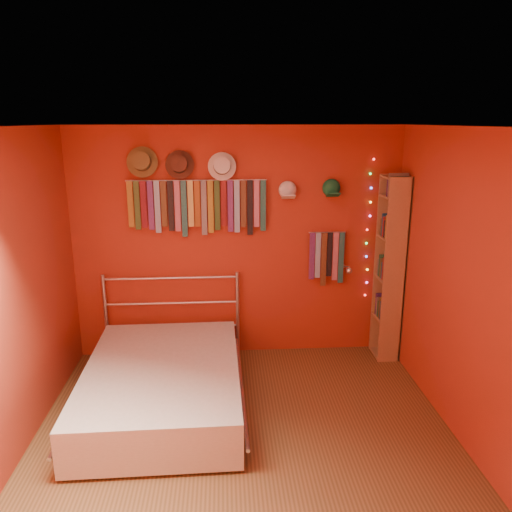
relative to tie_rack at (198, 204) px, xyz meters
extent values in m
plane|color=#53391C|center=(0.41, -1.68, -1.70)|extent=(3.50, 3.50, 0.00)
cube|color=maroon|center=(0.41, 0.07, -0.45)|extent=(3.50, 0.02, 2.50)
cube|color=maroon|center=(2.16, -1.68, -0.45)|extent=(0.02, 3.50, 2.50)
cube|color=maroon|center=(-1.34, -1.68, -0.45)|extent=(0.02, 3.50, 2.50)
cube|color=white|center=(0.41, -1.68, 0.80)|extent=(3.50, 3.50, 0.02)
cylinder|color=silver|center=(-0.01, 0.02, 0.25)|extent=(1.45, 0.01, 0.01)
cube|color=#8D6219|center=(-0.69, 0.01, 0.01)|extent=(0.06, 0.01, 0.48)
cube|color=#27491D|center=(-0.62, 0.00, -0.01)|extent=(0.06, 0.01, 0.50)
cube|color=maroon|center=(-0.56, -0.01, 0.01)|extent=(0.06, 0.01, 0.48)
cube|color=#491C70|center=(-0.49, 0.01, -0.01)|extent=(0.06, 0.01, 0.51)
cube|color=#71A3CA|center=(-0.42, 0.00, -0.02)|extent=(0.06, 0.01, 0.54)
cube|color=#4D3619|center=(-0.35, -0.01, 0.01)|extent=(0.06, 0.01, 0.48)
cube|color=black|center=(-0.28, 0.01, -0.02)|extent=(0.06, 0.01, 0.53)
cube|color=#A55270|center=(-0.21, 0.00, -0.02)|extent=(0.06, 0.01, 0.53)
cube|color=#1A575C|center=(-0.14, -0.01, -0.05)|extent=(0.06, 0.01, 0.59)
cube|color=#CDC052|center=(-0.08, 0.01, 0.01)|extent=(0.06, 0.01, 0.48)
cube|color=brown|center=(-0.01, 0.00, 0.01)|extent=(0.06, 0.01, 0.48)
cube|color=navy|center=(0.06, -0.01, -0.04)|extent=(0.06, 0.01, 0.57)
cube|color=olive|center=(0.13, 0.01, -0.03)|extent=(0.06, 0.01, 0.55)
cube|color=#1E4A1D|center=(0.20, 0.00, -0.01)|extent=(0.06, 0.01, 0.52)
cube|color=maroon|center=(0.27, -0.01, 0.01)|extent=(0.06, 0.01, 0.48)
cube|color=#471A6A|center=(0.34, 0.01, -0.02)|extent=(0.06, 0.01, 0.54)
cube|color=#719FC9|center=(0.40, 0.00, -0.03)|extent=(0.06, 0.01, 0.55)
cube|color=#4D2C19|center=(0.47, -0.01, 0.00)|extent=(0.06, 0.01, 0.49)
cube|color=black|center=(0.54, 0.01, -0.04)|extent=(0.06, 0.01, 0.58)
cube|color=#A35173|center=(0.61, 0.00, 0.00)|extent=(0.06, 0.01, 0.49)
cube|color=#175249|center=(0.68, -0.01, -0.02)|extent=(0.06, 0.01, 0.54)
cylinder|color=silver|center=(1.37, 0.02, -0.32)|extent=(0.40, 0.01, 0.01)
cube|color=#3E1964|center=(1.21, 0.01, -0.58)|extent=(0.06, 0.01, 0.52)
cube|color=#73A3CD|center=(1.28, 0.00, -0.57)|extent=(0.06, 0.01, 0.50)
cube|color=#53311B|center=(1.34, -0.01, -0.62)|extent=(0.06, 0.01, 0.60)
cube|color=black|center=(1.40, 0.01, -0.57)|extent=(0.06, 0.01, 0.49)
cube|color=#A5526C|center=(1.47, 0.00, -0.59)|extent=(0.06, 0.01, 0.53)
cube|color=#1B5C61|center=(1.53, -0.01, -0.60)|extent=(0.06, 0.01, 0.57)
cylinder|color=brown|center=(-0.55, 0.01, 0.44)|extent=(0.31, 0.08, 0.31)
cylinder|color=brown|center=(-0.55, -0.05, 0.45)|extent=(0.18, 0.15, 0.20)
cylinder|color=#332314|center=(-0.55, -0.02, 0.44)|extent=(0.19, 0.06, 0.19)
cylinder|color=#4F291C|center=(-0.17, 0.01, 0.41)|extent=(0.29, 0.07, 0.29)
cylinder|color=#4F291C|center=(-0.17, -0.04, 0.42)|extent=(0.17, 0.14, 0.19)
cylinder|color=black|center=(-0.17, -0.02, 0.41)|extent=(0.18, 0.06, 0.18)
cylinder|color=white|center=(0.25, 0.01, 0.39)|extent=(0.29, 0.07, 0.28)
cylinder|color=white|center=(0.25, -0.04, 0.40)|extent=(0.17, 0.14, 0.19)
cylinder|color=black|center=(0.25, -0.02, 0.39)|extent=(0.18, 0.06, 0.18)
ellipsoid|color=white|center=(0.93, 0.02, 0.14)|extent=(0.18, 0.14, 0.18)
cube|color=white|center=(0.93, -0.10, 0.08)|extent=(0.13, 0.10, 0.05)
ellipsoid|color=#176B3C|center=(1.40, 0.02, 0.16)|extent=(0.18, 0.14, 0.18)
cube|color=#176B3C|center=(1.40, -0.10, 0.10)|extent=(0.13, 0.10, 0.05)
sphere|color=#FF3333|center=(1.84, 0.03, 0.45)|extent=(0.02, 0.02, 0.02)
sphere|color=#33FF4C|center=(1.81, 0.03, 0.30)|extent=(0.02, 0.02, 0.02)
sphere|color=#4C66FF|center=(1.83, 0.03, 0.15)|extent=(0.02, 0.02, 0.02)
sphere|color=yellow|center=(1.83, 0.03, 0.00)|extent=(0.02, 0.02, 0.02)
sphere|color=#FF4CCC|center=(1.83, 0.03, -0.15)|extent=(0.02, 0.02, 0.02)
sphere|color=#FF3333|center=(1.81, 0.03, -0.30)|extent=(0.02, 0.02, 0.02)
sphere|color=#33FF4C|center=(1.81, 0.03, -0.45)|extent=(0.02, 0.02, 0.02)
sphere|color=#4C66FF|center=(1.82, 0.03, -0.60)|extent=(0.02, 0.02, 0.02)
sphere|color=yellow|center=(1.84, 0.03, -0.75)|extent=(0.02, 0.02, 0.02)
sphere|color=#FF4CCC|center=(1.84, 0.03, -0.90)|extent=(0.02, 0.02, 0.02)
sphere|color=#FF3333|center=(1.83, 0.03, -1.05)|extent=(0.02, 0.02, 0.02)
cylinder|color=silver|center=(1.58, 0.05, -0.71)|extent=(0.03, 0.03, 0.03)
cylinder|color=silver|center=(1.58, -0.07, -0.68)|extent=(0.01, 0.24, 0.08)
sphere|color=white|center=(1.58, -0.19, -0.69)|extent=(0.07, 0.07, 0.07)
cube|color=#9A6845|center=(2.03, -0.31, -0.70)|extent=(0.24, 0.02, 2.00)
cube|color=#9A6845|center=(2.03, 0.01, -0.70)|extent=(0.24, 0.02, 2.00)
cube|color=#9A6845|center=(2.14, -0.15, -0.70)|extent=(0.02, 0.34, 2.00)
cube|color=#9A6845|center=(2.03, -0.15, -1.68)|extent=(0.24, 0.32, 0.02)
cube|color=#9A6845|center=(2.03, -0.15, -1.25)|extent=(0.24, 0.32, 0.02)
cube|color=#9A6845|center=(2.03, -0.15, -0.80)|extent=(0.24, 0.32, 0.02)
cube|color=#9A6845|center=(2.03, -0.15, -0.35)|extent=(0.24, 0.32, 0.02)
cube|color=#9A6845|center=(2.03, -0.15, 0.08)|extent=(0.24, 0.32, 0.02)
cube|color=#9A6845|center=(2.03, -0.15, 0.28)|extent=(0.24, 0.32, 0.02)
cylinder|color=silver|center=(-1.03, -0.03, -1.22)|extent=(0.04, 0.04, 0.97)
cylinder|color=silver|center=(0.40, -0.03, -1.22)|extent=(0.04, 0.04, 0.97)
cylinder|color=silver|center=(-0.31, -0.03, -1.34)|extent=(1.42, 0.02, 0.02)
cylinder|color=silver|center=(-0.31, -0.03, -1.07)|extent=(1.42, 0.02, 0.02)
cylinder|color=silver|center=(-0.31, -0.03, -0.78)|extent=(1.42, 0.02, 0.02)
cube|color=#B4B1A2|center=(-0.31, -1.05, -1.48)|extent=(1.39, 1.95, 0.39)
cylinder|color=silver|center=(-1.03, -1.05, -1.50)|extent=(0.06, 1.93, 0.03)
cylinder|color=silver|center=(0.40, -1.05, -1.50)|extent=(0.06, 1.93, 0.03)
camera|label=1|loc=(0.26, -5.15, 0.84)|focal=35.00mm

